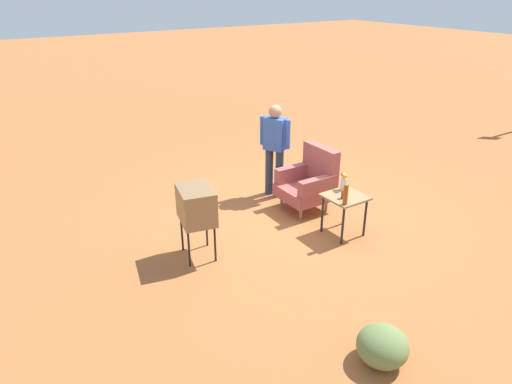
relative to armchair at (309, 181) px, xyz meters
The scene contains 9 objects.
ground_plane 0.54m from the armchair, 74.30° to the right, with size 60.00×60.00×0.00m, color #AD6033.
armchair is the anchor object (origin of this frame).
side_table 0.98m from the armchair, ahead, with size 0.56×0.56×0.64m.
tv_on_stand 2.27m from the armchair, 81.50° to the right, with size 0.68×0.56×1.03m.
person_standing 0.90m from the armchair, 166.99° to the right, with size 0.51×0.36×1.64m.
soda_can_red 1.05m from the armchair, 11.22° to the right, with size 0.07×0.07×0.12m, color red.
bottle_tall_amber 1.25m from the armchair, 15.19° to the right, with size 0.07×0.07×0.30m, color brown.
flower_vase 0.83m from the armchair, ahead, with size 0.15×0.10×0.27m.
shrub_mid 3.52m from the armchair, 26.87° to the right, with size 0.52×0.52×0.40m, color olive.
Camera 1 is at (5.36, -4.37, 3.52)m, focal length 32.47 mm.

